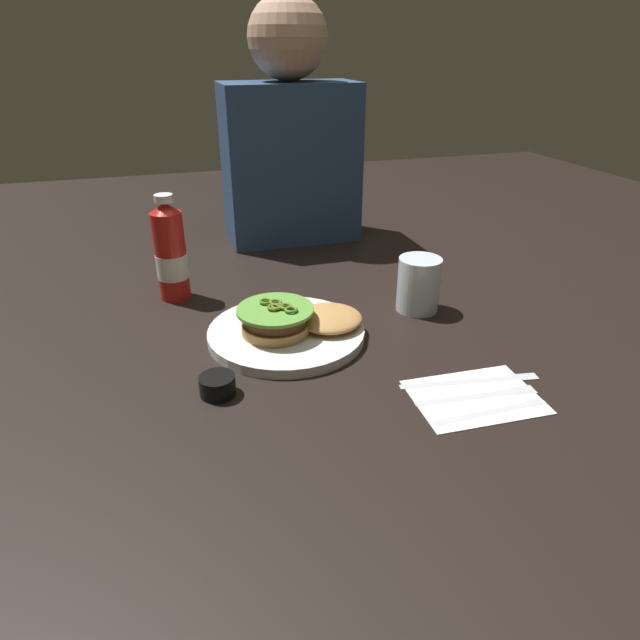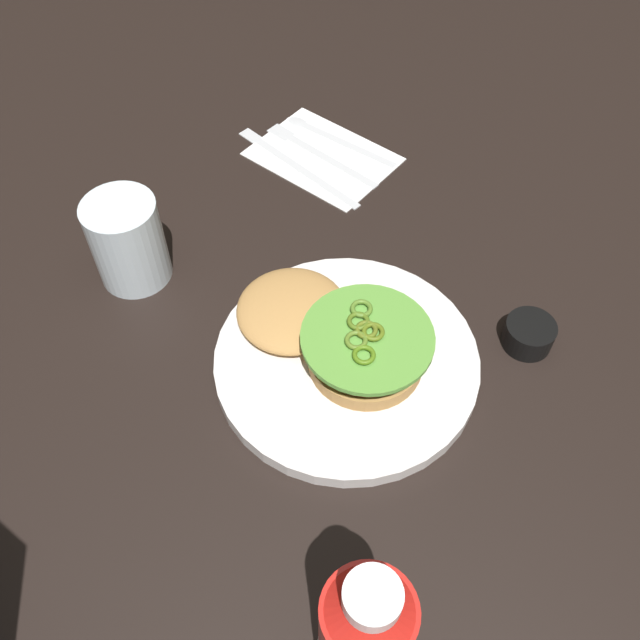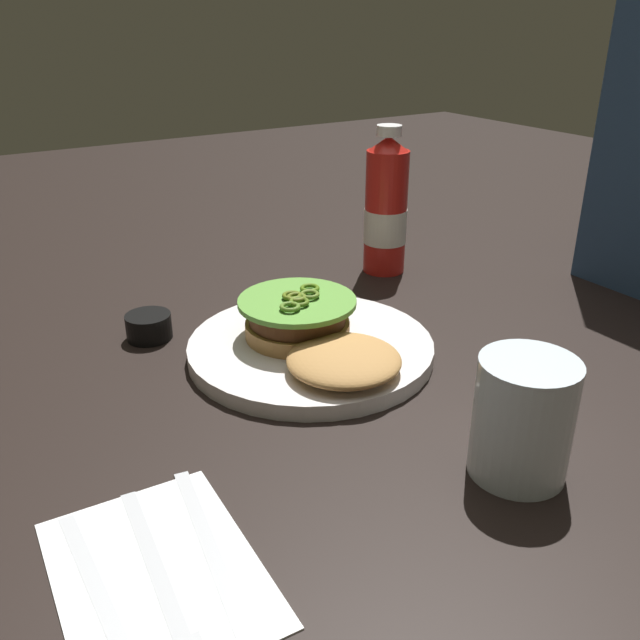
# 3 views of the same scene
# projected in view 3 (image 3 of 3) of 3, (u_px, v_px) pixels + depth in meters

# --- Properties ---
(ground_plane) EXTENTS (3.00, 3.00, 0.00)m
(ground_plane) POSITION_uv_depth(u_px,v_px,m) (327.00, 391.00, 0.70)
(ground_plane) COLOR black
(dinner_plate) EXTENTS (0.28, 0.28, 0.02)m
(dinner_plate) POSITION_uv_depth(u_px,v_px,m) (311.00, 348.00, 0.77)
(dinner_plate) COLOR silver
(dinner_plate) RESTS_ON ground_plane
(burger_sandwich) EXTENTS (0.22, 0.13, 0.05)m
(burger_sandwich) POSITION_uv_depth(u_px,v_px,m) (313.00, 332.00, 0.74)
(burger_sandwich) COLOR #B28046
(burger_sandwich) RESTS_ON dinner_plate
(ketchup_bottle) EXTENTS (0.06, 0.06, 0.21)m
(ketchup_bottle) POSITION_uv_depth(u_px,v_px,m) (386.00, 209.00, 0.98)
(ketchup_bottle) COLOR red
(ketchup_bottle) RESTS_ON ground_plane
(water_glass) EXTENTS (0.08, 0.08, 0.11)m
(water_glass) POSITION_uv_depth(u_px,v_px,m) (523.00, 418.00, 0.56)
(water_glass) COLOR silver
(water_glass) RESTS_ON ground_plane
(condiment_cup) EXTENTS (0.05, 0.05, 0.03)m
(condiment_cup) POSITION_uv_depth(u_px,v_px,m) (149.00, 326.00, 0.81)
(condiment_cup) COLOR black
(condiment_cup) RESTS_ON ground_plane
(napkin) EXTENTS (0.19, 0.14, 0.00)m
(napkin) POSITION_uv_depth(u_px,v_px,m) (157.00, 572.00, 0.47)
(napkin) COLOR white
(napkin) RESTS_ON ground_plane
(spoon_utensil) EXTENTS (0.19, 0.03, 0.00)m
(spoon_utensil) POSITION_uv_depth(u_px,v_px,m) (111.00, 621.00, 0.43)
(spoon_utensil) COLOR silver
(spoon_utensil) RESTS_ON napkin
(fork_utensil) EXTENTS (0.19, 0.03, 0.00)m
(fork_utensil) POSITION_uv_depth(u_px,v_px,m) (164.00, 587.00, 0.46)
(fork_utensil) COLOR silver
(fork_utensil) RESTS_ON napkin
(butter_knife) EXTENTS (0.22, 0.05, 0.00)m
(butter_knife) POSITION_uv_depth(u_px,v_px,m) (221.00, 574.00, 0.47)
(butter_knife) COLOR silver
(butter_knife) RESTS_ON napkin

